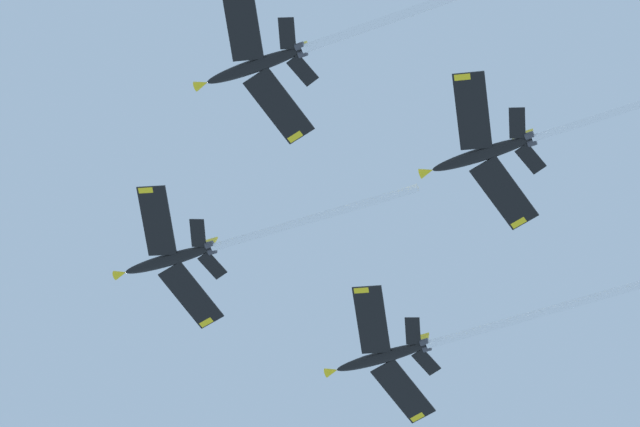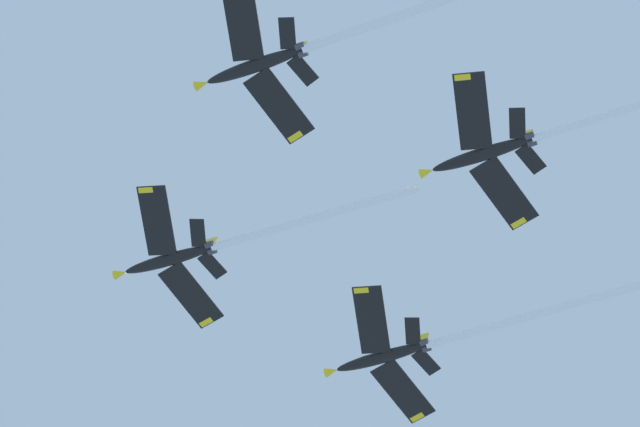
# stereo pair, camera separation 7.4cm
# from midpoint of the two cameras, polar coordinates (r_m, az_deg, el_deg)

# --- Properties ---
(jet_lead) EXTENTS (23.24, 36.23, 8.24)m
(jet_lead) POSITION_cam_midpoint_polar(r_m,az_deg,el_deg) (167.02, -4.31, -1.34)
(jet_lead) COLOR black
(jet_left_wing) EXTENTS (23.63, 35.81, 8.24)m
(jet_left_wing) POSITION_cam_midpoint_polar(r_m,az_deg,el_deg) (153.73, -0.26, 6.98)
(jet_left_wing) COLOR black
(jet_right_wing) EXTENTS (25.65, 39.32, 8.76)m
(jet_right_wing) POSITION_cam_midpoint_polar(r_m,az_deg,el_deg) (167.75, 5.13, -5.23)
(jet_right_wing) COLOR black
(jet_slot) EXTENTS (23.15, 34.57, 7.98)m
(jet_slot) POSITION_cam_midpoint_polar(r_m,az_deg,el_deg) (156.33, 8.48, 2.99)
(jet_slot) COLOR black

